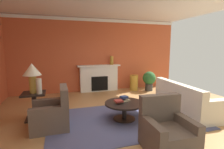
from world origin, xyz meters
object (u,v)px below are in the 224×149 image
vase_on_side_table (39,86)px  potted_plant (149,79)px  fireplace (99,79)px  table_lamp (32,72)px  coffee_table (124,107)px  vase_tall_corner (134,83)px  sofa (186,101)px  armchair_near_window (52,115)px  side_table (34,104)px  armchair_facing_fireplace (167,134)px  vase_mantel_right (112,60)px

vase_on_side_table → potted_plant: size_ratio=0.46×
fireplace → table_lamp: bearing=-133.3°
coffee_table → vase_tall_corner: (1.55, 2.80, -0.00)m
vase_on_side_table → vase_tall_corner: size_ratio=0.57×
fireplace → vase_tall_corner: bearing=-11.3°
table_lamp → potted_plant: bearing=22.9°
sofa → vase_on_side_table: vase_on_side_table is taller
vase_tall_corner → table_lamp: bearing=-150.8°
armchair_near_window → potted_plant: bearing=32.4°
armchair_near_window → side_table: size_ratio=1.36×
vase_on_side_table → potted_plant: bearing=25.0°
coffee_table → sofa: bearing=0.3°
potted_plant → fireplace: bearing=165.2°
fireplace → armchair_facing_fireplace: size_ratio=1.89×
armchair_facing_fireplace → vase_tall_corner: bearing=72.9°
coffee_table → table_lamp: (-2.19, 0.71, 0.89)m
vase_mantel_right → potted_plant: 1.81m
armchair_near_window → vase_mantel_right: (2.35, 2.98, 1.00)m
sofa → armchair_near_window: size_ratio=2.27×
armchair_facing_fireplace → vase_tall_corner: 4.46m
armchair_facing_fireplace → coffee_table: (-0.24, 1.46, 0.03)m
table_lamp → potted_plant: (4.34, 1.84, -0.73)m
fireplace → vase_mantel_right: 0.95m
side_table → fireplace: bearing=46.7°
side_table → armchair_facing_fireplace: bearing=-41.8°
coffee_table → table_lamp: 2.47m
side_table → potted_plant: (4.34, 1.84, 0.09)m
vase_mantel_right → vase_tall_corner: (0.94, -0.25, -0.97)m
armchair_facing_fireplace → potted_plant: 4.44m
fireplace → side_table: bearing=-133.3°
armchair_near_window → coffee_table: size_ratio=0.95×
side_table → table_lamp: 0.82m
table_lamp → vase_mantel_right: 3.65m
armchair_near_window → vase_mantel_right: bearing=51.7°
coffee_table → potted_plant: (2.15, 2.54, 0.16)m
sofa → armchair_facing_fireplace: bearing=-138.7°
table_lamp → vase_tall_corner: 4.37m
coffee_table → vase_on_side_table: size_ratio=2.64×
coffee_table → vase_on_side_table: 2.20m
fireplace → vase_mantel_right: vase_mantel_right is taller
vase_mantel_right → side_table: bearing=-140.1°
fireplace → armchair_facing_fireplace: bearing=-87.7°
armchair_near_window → potted_plant: armchair_near_window is taller
fireplace → coffee_table: fireplace is taller
coffee_table → vase_mantel_right: 3.25m
fireplace → armchair_near_window: (-1.80, -3.03, -0.23)m
table_lamp → vase_on_side_table: bearing=-38.7°
fireplace → sofa: size_ratio=0.84×
armchair_facing_fireplace → vase_tall_corner: (1.31, 4.26, 0.03)m
coffee_table → potted_plant: potted_plant is taller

